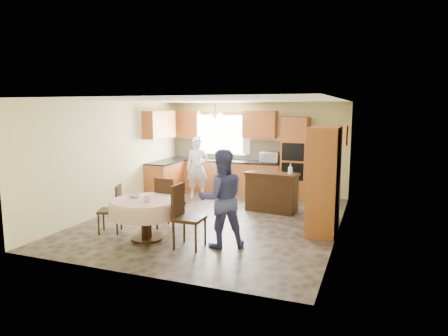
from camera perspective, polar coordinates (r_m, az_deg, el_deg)
floor at (r=8.51m, az=-1.27°, el=-7.43°), size 5.00×6.00×0.01m
ceiling at (r=8.18m, az=-1.33°, el=9.65°), size 5.00×6.00×0.01m
wall_back at (r=11.07m, az=4.58°, el=2.86°), size 5.00×0.02×2.50m
wall_front at (r=5.63m, az=-12.93°, el=-2.86°), size 5.00×0.02×2.50m
wall_left at (r=9.48m, az=-15.45°, el=1.62°), size 0.02×6.00×2.50m
wall_right at (r=7.67m, az=16.25°, el=0.02°), size 0.02×6.00×2.50m
window at (r=11.34m, az=-0.30°, el=4.79°), size 1.40×0.03×1.10m
curtain_left at (r=11.59m, az=-3.87°, el=5.10°), size 0.22×0.02×1.15m
curtain_right at (r=11.04m, az=3.25°, el=4.94°), size 0.22×0.02×1.15m
base_cab_back at (r=11.17m, az=-0.10°, el=-1.26°), size 3.30×0.60×0.88m
counter_back at (r=11.10m, az=-0.10°, el=1.08°), size 3.30×0.64×0.04m
base_cab_left at (r=10.93m, az=-8.43°, el=-1.57°), size 0.60×1.20×0.88m
counter_left at (r=10.86m, az=-8.48°, el=0.82°), size 0.64×1.20×0.04m
backsplash at (r=11.33m, az=0.43°, el=2.66°), size 3.30×0.02×0.55m
wall_cab_left at (r=11.62m, az=-5.43°, el=6.37°), size 0.85×0.33×0.72m
wall_cab_right at (r=10.82m, az=5.14°, el=6.22°), size 0.90×0.33×0.72m
wall_cab_side at (r=10.84m, az=-9.22°, el=6.15°), size 0.33×1.20×0.72m
oven_tower at (r=10.52m, az=10.11°, el=1.41°), size 0.66×0.62×2.12m
oven_upper at (r=10.19m, az=9.80°, el=2.27°), size 0.56×0.01×0.45m
oven_lower at (r=10.26m, az=9.73°, el=-0.51°), size 0.56×0.01×0.45m
pendant at (r=10.87m, az=-1.22°, el=7.37°), size 0.36×0.36×0.18m
sideboard at (r=9.16m, az=6.81°, el=-3.62°), size 1.23×0.63×0.84m
space_heater at (r=8.72m, az=13.55°, el=-5.38°), size 0.47×0.40×0.56m
cupboard at (r=7.72m, az=14.10°, el=-1.69°), size 0.53×1.05×2.01m
dining_table at (r=7.28m, az=-11.07°, el=-5.70°), size 1.29×1.29×0.73m
chair_left at (r=7.84m, az=-15.51°, el=-5.32°), size 0.52×0.52×0.91m
chair_back at (r=7.83m, az=-8.05°, el=-4.66°), size 0.49×0.49×1.02m
chair_right at (r=6.80m, az=-5.64°, el=-6.37°), size 0.47×0.47×1.08m
framed_picture at (r=9.21m, az=17.01°, el=4.41°), size 0.06×0.53×0.44m
microwave at (r=10.63m, az=6.55°, el=1.54°), size 0.50×0.34×0.27m
person_sink at (r=10.46m, az=-3.83°, el=0.01°), size 0.67×0.54×1.59m
person_dining at (r=6.74m, az=-0.36°, el=-4.39°), size 1.02×0.96×1.67m
bowl_sideboard at (r=9.15m, az=5.18°, el=-0.76°), size 0.26×0.26×0.05m
bottle_sideboard at (r=8.97m, az=9.45°, el=-0.28°), size 0.11×0.11×0.28m
cup_table at (r=7.06m, az=-10.97°, el=-4.39°), size 0.14×0.14×0.10m
bowl_table at (r=7.44m, az=-12.67°, el=-3.89°), size 0.26×0.26×0.07m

